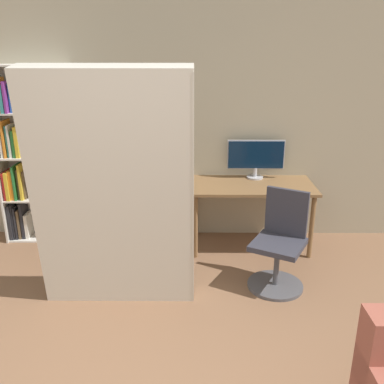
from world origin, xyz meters
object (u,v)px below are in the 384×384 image
Objects in this scene: monitor at (256,157)px; bookshelf at (29,159)px; office_chair at (279,249)px; mattress_near at (114,194)px.

monitor is 2.54m from bookshelf.
office_chair is 0.46× the size of bookshelf.
mattress_near is (-1.44, -0.30, 0.65)m from office_chair.
bookshelf is 1.80m from mattress_near.
mattress_near reaches higher than bookshelf.
mattress_near reaches higher than office_chair.
mattress_near is at bearing -134.53° from monitor.
mattress_near is at bearing -168.15° from office_chair.
monitor is 0.31× the size of mattress_near.
monitor is 1.90m from mattress_near.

